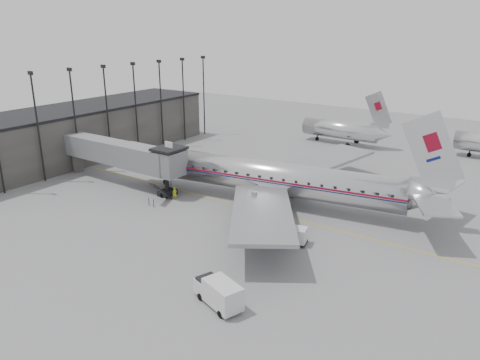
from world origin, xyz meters
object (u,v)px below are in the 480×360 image
(baggage_cart_white, at_px, (296,235))
(ramp_worker, at_px, (175,193))
(airliner, at_px, (275,178))
(baggage_cart_navy, at_px, (254,224))
(service_van, at_px, (218,292))

(baggage_cart_white, height_order, ramp_worker, baggage_cart_white)
(ramp_worker, bearing_deg, airliner, -3.36)
(baggage_cart_navy, relative_size, ramp_worker, 1.52)
(service_van, distance_m, baggage_cart_navy, 14.19)
(baggage_cart_navy, relative_size, baggage_cart_white, 0.96)
(service_van, relative_size, baggage_cart_navy, 2.06)
(service_van, relative_size, ramp_worker, 3.13)
(baggage_cart_navy, distance_m, baggage_cart_white, 5.11)
(service_van, xyz_separation_m, baggage_cart_navy, (-5.22, 13.19, -0.28))
(airliner, distance_m, ramp_worker, 12.87)
(baggage_cart_navy, xyz_separation_m, baggage_cart_white, (5.11, -0.11, 0.05))
(service_van, distance_m, baggage_cart_white, 13.08)
(ramp_worker, bearing_deg, baggage_cart_navy, -41.92)
(airliner, height_order, baggage_cart_navy, airliner)
(baggage_cart_white, distance_m, ramp_worker, 18.70)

